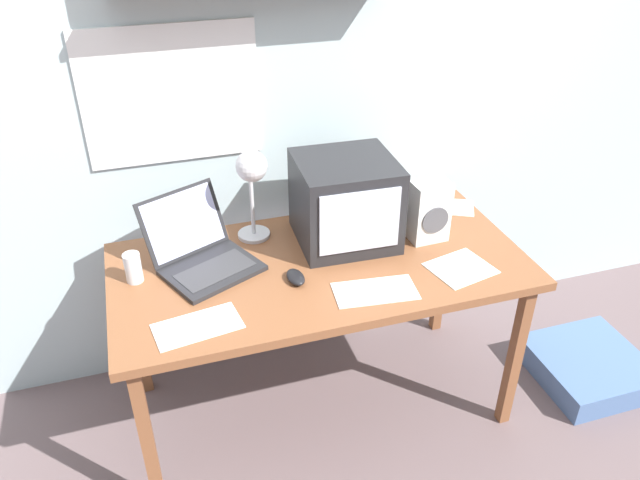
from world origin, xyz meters
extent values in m
plane|color=#695758|center=(0.00, 0.00, 0.00)|extent=(12.00, 12.00, 0.00)
cube|color=silver|center=(0.00, 0.51, 1.30)|extent=(5.60, 0.06, 2.60)
cube|color=white|center=(-0.44, 0.47, 1.29)|extent=(0.66, 0.01, 0.53)
cube|color=brown|center=(0.00, 0.00, 0.73)|extent=(1.56, 0.77, 0.03)
cube|color=brown|center=(-0.72, -0.32, 0.36)|extent=(0.04, 0.05, 0.71)
cube|color=brown|center=(0.72, -0.32, 0.36)|extent=(0.04, 0.05, 0.71)
cube|color=brown|center=(-0.72, 0.32, 0.36)|extent=(0.04, 0.05, 0.71)
cube|color=brown|center=(0.72, 0.32, 0.36)|extent=(0.04, 0.05, 0.71)
cube|color=#232326|center=(0.15, 0.14, 0.92)|extent=(0.39, 0.37, 0.34)
cube|color=silver|center=(0.14, -0.04, 0.93)|extent=(0.31, 0.02, 0.24)
cube|color=#232326|center=(-0.40, 0.06, 0.76)|extent=(0.40, 0.37, 0.02)
cube|color=#38383A|center=(-0.39, 0.04, 0.77)|extent=(0.31, 0.24, 0.00)
cube|color=#232326|center=(-0.47, 0.22, 0.88)|extent=(0.34, 0.23, 0.24)
cube|color=#B7BDED|center=(-0.47, 0.22, 0.88)|extent=(0.31, 0.21, 0.21)
cylinder|color=silver|center=(-0.20, 0.26, 0.76)|extent=(0.13, 0.13, 0.01)
cylinder|color=silver|center=(-0.20, 0.26, 0.93)|extent=(0.02, 0.02, 0.33)
sphere|color=silver|center=(-0.20, 0.19, 1.09)|extent=(0.12, 0.12, 0.12)
cylinder|color=white|center=(-0.67, 0.09, 0.80)|extent=(0.06, 0.06, 0.11)
cylinder|color=#4CC656|center=(-0.67, 0.09, 0.79)|extent=(0.05, 0.05, 0.08)
cube|color=silver|center=(0.46, 0.04, 0.87)|extent=(0.15, 0.11, 0.25)
cylinder|color=#4C4C51|center=(0.46, -0.01, 0.86)|extent=(0.11, 0.01, 0.11)
ellipsoid|color=black|center=(-0.12, -0.09, 0.76)|extent=(0.07, 0.11, 0.03)
cube|color=white|center=(-0.50, -0.24, 0.75)|extent=(0.30, 0.19, 0.00)
cube|color=white|center=(0.13, -0.23, 0.75)|extent=(0.31, 0.18, 0.00)
cube|color=white|center=(0.49, -0.20, 0.75)|extent=(0.26, 0.24, 0.00)
cube|color=white|center=(0.65, 0.26, 0.75)|extent=(0.30, 0.25, 0.00)
cube|color=#4F6D9D|center=(1.23, -0.21, 0.06)|extent=(0.47, 0.47, 0.12)
camera|label=1|loc=(-0.59, -1.87, 2.07)|focal=35.00mm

